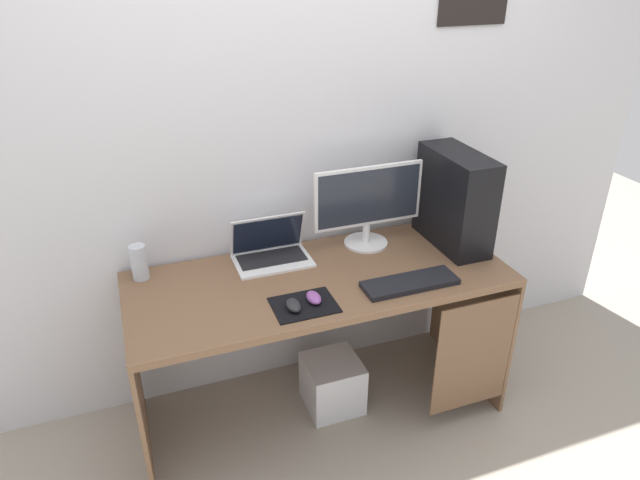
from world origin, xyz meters
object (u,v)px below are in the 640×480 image
Objects in this scene: laptop at (271,251)px; mouse_left at (314,298)px; speaker at (139,262)px; monitor at (368,204)px; subwoofer at (332,383)px; mouse_right at (293,305)px; pc_tower at (455,199)px; keyboard at (410,283)px.

laptop reaches higher than mouse_left.
speaker is at bearing 145.68° from mouse_left.
monitor reaches higher than subwoofer.
laptop reaches higher than mouse_right.
laptop is (-0.88, 0.14, -0.19)m from pc_tower.
keyboard is at bearing -40.58° from laptop.
mouse_right is (-0.51, -0.42, -0.19)m from monitor.
mouse_right is at bearing -140.26° from subwoofer.
mouse_left is (0.07, -0.41, -0.02)m from laptop.
mouse_left is 1.00× the size of mouse_right.
keyboard is (-0.38, -0.29, -0.22)m from pc_tower.
monitor is 1.55× the size of laptop.
mouse_left is 0.10m from mouse_right.
monitor is at bearing 38.70° from subwoofer.
pc_tower is 0.88m from mouse_left.
monitor is at bearing 39.23° from mouse_right.
pc_tower is at bearing -8.95° from laptop.
mouse_left is (-0.41, -0.39, -0.19)m from monitor.
keyboard is (1.08, -0.46, -0.07)m from speaker.
speaker is 1.18m from keyboard.
laptop reaches higher than keyboard.
speaker is at bearing 176.49° from laptop.
mouse_left reaches higher than subwoofer.
mouse_left and mouse_right have the same top height.
speaker is 0.73m from mouse_right.
speaker is (-1.06, 0.05, -0.14)m from monitor.
pc_tower is 1.32× the size of laptop.
mouse_left is 0.70m from subwoofer.
monitor is at bearing -2.78° from speaker.
mouse_left is at bearing -34.32° from speaker.
monitor reaches higher than laptop.
keyboard is at bearing -23.17° from speaker.
laptop is at bearing 178.11° from monitor.
subwoofer is at bearing -17.41° from speaker.
speaker reaches higher than keyboard.
subwoofer is (0.16, 0.19, -0.66)m from mouse_left.
speaker is at bearing 162.59° from subwoofer.
speaker reaches higher than mouse_right.
pc_tower is at bearing 18.36° from mouse_left.
mouse_right is at bearing -179.46° from keyboard.
keyboard is 0.73m from subwoofer.
pc_tower reaches higher than keyboard.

